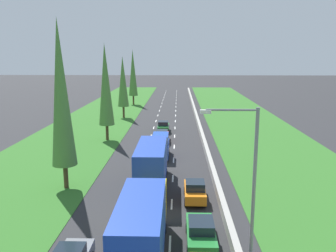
% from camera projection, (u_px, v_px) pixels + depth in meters
% --- Properties ---
extents(ground_plane, '(300.00, 300.00, 0.00)m').
position_uv_depth(ground_plane, '(165.00, 124.00, 60.50)').
color(ground_plane, '#28282B').
rests_on(ground_plane, ground).
extents(grass_verge_left, '(14.00, 140.00, 0.04)m').
position_uv_depth(grass_verge_left, '(92.00, 124.00, 60.85)').
color(grass_verge_left, '#2D6623').
rests_on(grass_verge_left, ground).
extents(grass_verge_right, '(14.00, 140.00, 0.04)m').
position_uv_depth(grass_verge_right, '(249.00, 125.00, 60.09)').
color(grass_verge_right, '#2D6623').
rests_on(grass_verge_right, ground).
extents(median_barrier, '(0.44, 120.00, 0.85)m').
position_uv_depth(median_barrier, '(198.00, 122.00, 60.25)').
color(median_barrier, '#9E9B93').
rests_on(median_barrier, ground).
extents(lane_markings, '(3.64, 116.00, 0.01)m').
position_uv_depth(lane_markings, '(165.00, 124.00, 60.49)').
color(lane_markings, white).
rests_on(lane_markings, ground).
extents(blue_box_truck_centre_lane, '(2.46, 9.40, 4.18)m').
position_uv_depth(blue_box_truck_centre_lane, '(142.00, 228.00, 19.72)').
color(blue_box_truck_centre_lane, black).
rests_on(blue_box_truck_centre_lane, ground).
extents(blue_box_truck_centre_lane_third, '(2.46, 9.40, 4.18)m').
position_uv_depth(blue_box_truck_centre_lane_third, '(152.00, 164.00, 31.22)').
color(blue_box_truck_centre_lane_third, black).
rests_on(blue_box_truck_centre_lane_third, ground).
extents(blue_van_centre_lane, '(1.96, 4.90, 2.82)m').
position_uv_depth(blue_van_centre_lane, '(161.00, 146.00, 40.67)').
color(blue_van_centre_lane, '#1E47B7').
rests_on(blue_van_centre_lane, ground).
extents(red_sedan_centre_lane, '(1.82, 4.50, 1.64)m').
position_uv_depth(red_sedan_centre_lane, '(162.00, 136.00, 48.09)').
color(red_sedan_centre_lane, red).
rests_on(red_sedan_centre_lane, ground).
extents(green_hatchback_centre_lane, '(1.74, 3.90, 1.72)m').
position_uv_depth(green_hatchback_centre_lane, '(163.00, 127.00, 54.39)').
color(green_hatchback_centre_lane, '#237A33').
rests_on(green_hatchback_centre_lane, ground).
extents(green_sedan_right_lane, '(1.82, 4.50, 1.64)m').
position_uv_depth(green_sedan_right_lane, '(201.00, 232.00, 22.06)').
color(green_sedan_right_lane, '#237A33').
rests_on(green_sedan_right_lane, ground).
extents(orange_hatchback_right_lane, '(1.74, 3.90, 1.72)m').
position_uv_depth(orange_hatchback_right_lane, '(195.00, 191.00, 28.71)').
color(orange_hatchback_right_lane, orange).
rests_on(orange_hatchback_right_lane, ground).
extents(poplar_tree_second, '(2.17, 2.17, 14.89)m').
position_uv_depth(poplar_tree_second, '(61.00, 94.00, 29.89)').
color(poplar_tree_second, '#4C3823').
rests_on(poplar_tree_second, ground).
extents(poplar_tree_third, '(2.13, 2.13, 13.40)m').
position_uv_depth(poplar_tree_third, '(106.00, 85.00, 47.84)').
color(poplar_tree_third, '#4C3823').
rests_on(poplar_tree_third, ground).
extents(poplar_tree_fourth, '(2.09, 2.09, 11.59)m').
position_uv_depth(poplar_tree_fourth, '(123.00, 82.00, 65.53)').
color(poplar_tree_fourth, '#4C3823').
rests_on(poplar_tree_fourth, ground).
extents(poplar_tree_fifth, '(2.13, 2.13, 13.04)m').
position_uv_depth(poplar_tree_fifth, '(133.00, 73.00, 83.03)').
color(poplar_tree_fifth, '#4C3823').
rests_on(poplar_tree_fifth, ground).
extents(street_light_mast, '(3.20, 0.28, 9.00)m').
position_uv_depth(street_light_mast, '(248.00, 174.00, 19.52)').
color(street_light_mast, gray).
rests_on(street_light_mast, ground).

